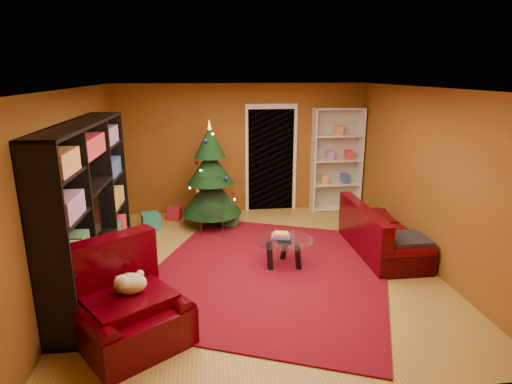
{
  "coord_description": "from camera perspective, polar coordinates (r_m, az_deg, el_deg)",
  "views": [
    {
      "loc": [
        -0.78,
        -5.8,
        2.81
      ],
      "look_at": [
        0.0,
        0.4,
        1.05
      ],
      "focal_mm": 30.0,
      "sensor_mm": 36.0,
      "label": 1
    }
  ],
  "objects": [
    {
      "name": "floor",
      "position": [
        6.5,
        0.44,
        -10.12
      ],
      "size": [
        5.0,
        5.5,
        0.05
      ],
      "primitive_type": "cube",
      "color": "olive",
      "rests_on": "ground"
    },
    {
      "name": "ceiling",
      "position": [
        5.86,
        0.5,
        13.92
      ],
      "size": [
        5.0,
        5.5,
        0.05
      ],
      "primitive_type": "cube",
      "color": "silver",
      "rests_on": "wall_back"
    },
    {
      "name": "wall_back",
      "position": [
        8.74,
        -1.94,
        5.77
      ],
      "size": [
        5.0,
        0.05,
        2.6
      ],
      "primitive_type": "cube",
      "color": "brown",
      "rests_on": "ground"
    },
    {
      "name": "wall_left",
      "position": [
        6.25,
        -23.16,
        0.44
      ],
      "size": [
        0.05,
        5.5,
        2.6
      ],
      "primitive_type": "cube",
      "color": "brown",
      "rests_on": "ground"
    },
    {
      "name": "wall_right",
      "position": [
        6.84,
        21.93,
        1.83
      ],
      "size": [
        0.05,
        5.5,
        2.6
      ],
      "primitive_type": "cube",
      "color": "brown",
      "rests_on": "ground"
    },
    {
      "name": "doorway",
      "position": [
        8.82,
        1.99,
        4.2
      ],
      "size": [
        1.06,
        0.6,
        2.16
      ],
      "primitive_type": null,
      "color": "black",
      "rests_on": "floor"
    },
    {
      "name": "rug",
      "position": [
        6.33,
        1.79,
        -10.52
      ],
      "size": [
        4.51,
        4.81,
        0.02
      ],
      "primitive_type": "cube",
      "rotation": [
        0.0,
        0.0,
        -0.39
      ],
      "color": "maroon",
      "rests_on": "floor"
    },
    {
      "name": "media_unit",
      "position": [
        5.93,
        -21.46,
        -2.11
      ],
      "size": [
        0.52,
        2.9,
        2.21
      ],
      "primitive_type": null,
      "rotation": [
        0.0,
        0.0,
        -0.03
      ],
      "color": "black",
      "rests_on": "floor"
    },
    {
      "name": "christmas_tree",
      "position": [
        7.92,
        -6.07,
        2.24
      ],
      "size": [
        1.35,
        1.35,
        2.01
      ],
      "primitive_type": null,
      "rotation": [
        0.0,
        0.0,
        0.22
      ],
      "color": "black",
      "rests_on": "floor"
    },
    {
      "name": "gift_box_teal",
      "position": [
        8.12,
        -13.85,
        -3.83
      ],
      "size": [
        0.39,
        0.39,
        0.31
      ],
      "primitive_type": "cube",
      "rotation": [
        0.0,
        0.0,
        0.3
      ],
      "color": "#217A7D",
      "rests_on": "floor"
    },
    {
      "name": "gift_box_green",
      "position": [
        8.12,
        -3.43,
        -3.51
      ],
      "size": [
        0.36,
        0.36,
        0.28
      ],
      "primitive_type": "cube",
      "rotation": [
        0.0,
        0.0,
        -0.38
      ],
      "color": "#286C3D",
      "rests_on": "floor"
    },
    {
      "name": "gift_box_red",
      "position": [
        8.59,
        -10.81,
        -2.81
      ],
      "size": [
        0.28,
        0.28,
        0.24
      ],
      "primitive_type": "cube",
      "rotation": [
        0.0,
        0.0,
        -0.18
      ],
      "color": "#AC172D",
      "rests_on": "floor"
    },
    {
      "name": "white_bookshelf",
      "position": [
        8.98,
        10.72,
        4.2
      ],
      "size": [
        1.01,
        0.36,
        2.18
      ],
      "primitive_type": null,
      "rotation": [
        0.0,
        0.0,
        -0.0
      ],
      "color": "white",
      "rests_on": "floor"
    },
    {
      "name": "armchair",
      "position": [
        4.84,
        -16.45,
        -14.28
      ],
      "size": [
        1.57,
        1.57,
        0.88
      ],
      "primitive_type": null,
      "rotation": [
        0.0,
        0.0,
        0.61
      ],
      "color": "#340007",
      "rests_on": "rug"
    },
    {
      "name": "dog",
      "position": [
        4.8,
        -16.37,
        -11.63
      ],
      "size": [
        0.5,
        0.47,
        0.29
      ],
      "primitive_type": null,
      "rotation": [
        0.0,
        0.0,
        0.61
      ],
      "color": "beige",
      "rests_on": "armchair"
    },
    {
      "name": "sofa",
      "position": [
        7.11,
        16.56,
        -4.79
      ],
      "size": [
        0.83,
        1.85,
        0.79
      ],
      "primitive_type": null,
      "rotation": [
        0.0,
        0.0,
        1.57
      ],
      "color": "#340007",
      "rests_on": "rug"
    },
    {
      "name": "coffee_table",
      "position": [
        6.42,
        3.78,
        -8.05
      ],
      "size": [
        1.04,
        1.04,
        0.54
      ],
      "primitive_type": null,
      "rotation": [
        0.0,
        0.0,
        -0.24
      ],
      "color": "gray",
      "rests_on": "rug"
    },
    {
      "name": "acrylic_chair",
      "position": [
        7.58,
        -5.92,
        -2.42
      ],
      "size": [
        0.5,
        0.54,
        0.92
      ],
      "primitive_type": null,
      "rotation": [
        0.0,
        0.0,
        -0.05
      ],
      "color": "#66605B",
      "rests_on": "rug"
    }
  ]
}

